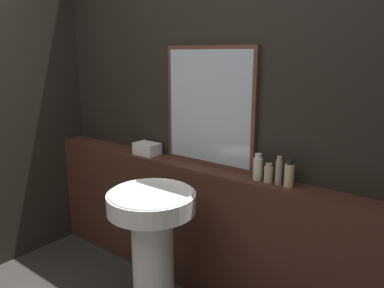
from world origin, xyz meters
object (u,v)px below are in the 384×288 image
Objects in this scene: shampoo_bottle at (258,168)px; conditioner_bottle at (269,173)px; pedestal_sink at (153,240)px; mirror at (209,107)px; lotion_bottle at (279,171)px; towel_stack at (147,149)px; body_wash_bottle at (289,174)px.

conditioner_bottle is at bearing 0.00° from shampoo_bottle.
pedestal_sink is 0.76m from shampoo_bottle.
mirror reaches higher than shampoo_bottle.
pedestal_sink is 0.84m from lotion_bottle.
lotion_bottle reaches higher than towel_stack.
shampoo_bottle is 0.13m from lotion_bottle.
lotion_bottle is (0.56, 0.48, 0.42)m from pedestal_sink.
body_wash_bottle is (0.13, -0.00, 0.02)m from conditioner_bottle.
mirror is 0.64m from lotion_bottle.
lotion_bottle is 1.04× the size of body_wash_bottle.
lotion_bottle is at bearing 0.00° from towel_stack.
mirror reaches higher than conditioner_bottle.
towel_stack is (-0.50, 0.48, 0.38)m from pedestal_sink.
conditioner_bottle is at bearing 180.00° from body_wash_bottle.
body_wash_bottle is at bearing 0.00° from shampoo_bottle.
towel_stack is 1.11× the size of lotion_bottle.
towel_stack is 1.00m from conditioner_bottle.
towel_stack is 1.12m from body_wash_bottle.
lotion_bottle is at bearing 180.00° from body_wash_bottle.
mirror is 4.88× the size of shampoo_bottle.
shampoo_bottle is at bearing -180.00° from lotion_bottle.
shampoo_bottle and body_wash_bottle have the same top height.
mirror is at bearing 172.86° from body_wash_bottle.
lotion_bottle is (0.13, 0.00, 0.00)m from shampoo_bottle.
towel_stack is at bearing -180.00° from conditioner_bottle.
shampoo_bottle is 0.20m from body_wash_bottle.
conditioner_bottle reaches higher than pedestal_sink.
pedestal_sink is 0.92m from mirror.
pedestal_sink is at bearing -142.51° from body_wash_bottle.
pedestal_sink is 0.79m from towel_stack.
conditioner_bottle is 0.13m from body_wash_bottle.
lotion_bottle reaches higher than pedestal_sink.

